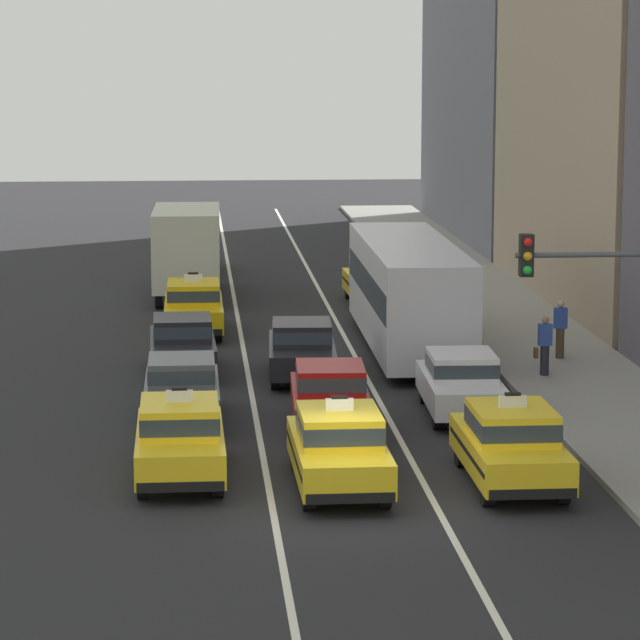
# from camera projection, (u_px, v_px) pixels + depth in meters

# --- Properties ---
(ground_plane) EXTENTS (160.00, 160.00, 0.00)m
(ground_plane) POSITION_uv_depth(u_px,v_px,m) (356.00, 511.00, 31.62)
(ground_plane) COLOR #232326
(lane_stripe_left_center) EXTENTS (0.14, 80.00, 0.01)m
(lane_stripe_left_center) POSITION_uv_depth(u_px,v_px,m) (241.00, 334.00, 51.16)
(lane_stripe_left_center) COLOR silver
(lane_stripe_left_center) RESTS_ON ground
(lane_stripe_center_right) EXTENTS (0.14, 80.00, 0.01)m
(lane_stripe_center_right) POSITION_uv_depth(u_px,v_px,m) (342.00, 332.00, 51.41)
(lane_stripe_center_right) COLOR silver
(lane_stripe_center_right) RESTS_ON ground
(sidewalk_curb) EXTENTS (4.00, 90.00, 0.15)m
(sidewalk_curb) POSITION_uv_depth(u_px,v_px,m) (552.00, 357.00, 46.92)
(sidewalk_curb) COLOR gray
(sidewalk_curb) RESTS_ON ground
(taxi_left_nearest) EXTENTS (1.85, 4.57, 1.96)m
(taxi_left_nearest) POSITION_uv_depth(u_px,v_px,m) (180.00, 437.00, 33.84)
(taxi_left_nearest) COLOR black
(taxi_left_nearest) RESTS_ON ground
(sedan_left_second) EXTENTS (1.78, 4.31, 1.58)m
(sedan_left_second) POSITION_uv_depth(u_px,v_px,m) (182.00, 388.00, 38.95)
(sedan_left_second) COLOR black
(sedan_left_second) RESTS_ON ground
(sedan_left_third) EXTENTS (1.85, 4.34, 1.58)m
(sedan_left_third) POSITION_uv_depth(u_px,v_px,m) (182.00, 343.00, 44.86)
(sedan_left_third) COLOR black
(sedan_left_third) RESTS_ON ground
(taxi_left_fourth) EXTENTS (1.84, 4.57, 1.96)m
(taxi_left_fourth) POSITION_uv_depth(u_px,v_px,m) (194.00, 306.00, 51.01)
(taxi_left_fourth) COLOR black
(taxi_left_fourth) RESTS_ON ground
(box_truck_left_fifth) EXTENTS (2.40, 7.00, 3.27)m
(box_truck_left_fifth) POSITION_uv_depth(u_px,v_px,m) (187.00, 248.00, 58.26)
(box_truck_left_fifth) COLOR black
(box_truck_left_fifth) RESTS_ON ground
(taxi_left_sixth) EXTENTS (1.96, 4.62, 1.96)m
(taxi_left_sixth) POSITION_uv_depth(u_px,v_px,m) (191.00, 250.00, 65.17)
(taxi_left_sixth) COLOR black
(taxi_left_sixth) RESTS_ON ground
(taxi_center_nearest) EXTENTS (1.86, 4.58, 1.96)m
(taxi_center_nearest) POSITION_uv_depth(u_px,v_px,m) (339.00, 447.00, 33.04)
(taxi_center_nearest) COLOR black
(taxi_center_nearest) RESTS_ON ground
(sedan_center_second) EXTENTS (1.93, 4.37, 1.58)m
(sedan_center_second) POSITION_uv_depth(u_px,v_px,m) (330.00, 395.00, 38.08)
(sedan_center_second) COLOR black
(sedan_center_second) RESTS_ON ground
(sedan_center_third) EXTENTS (1.97, 4.38, 1.58)m
(sedan_center_third) POSITION_uv_depth(u_px,v_px,m) (302.00, 348.00, 44.08)
(sedan_center_third) COLOR black
(sedan_center_third) RESTS_ON ground
(taxi_right_nearest) EXTENTS (1.83, 4.57, 1.96)m
(taxi_right_nearest) POSITION_uv_depth(u_px,v_px,m) (511.00, 443.00, 33.33)
(taxi_right_nearest) COLOR black
(taxi_right_nearest) RESTS_ON ground
(sedan_right_second) EXTENTS (1.90, 4.35, 1.58)m
(sedan_right_second) POSITION_uv_depth(u_px,v_px,m) (461.00, 382.00, 39.63)
(sedan_right_second) COLOR black
(sedan_right_second) RESTS_ON ground
(bus_right_third) EXTENTS (2.62, 11.22, 3.22)m
(bus_right_third) POSITION_uv_depth(u_px,v_px,m) (408.00, 290.00, 48.07)
(bus_right_third) COLOR black
(bus_right_third) RESTS_ON ground
(taxi_right_fourth) EXTENTS (1.92, 4.60, 1.96)m
(taxi_right_fourth) POSITION_uv_depth(u_px,v_px,m) (375.00, 280.00, 56.71)
(taxi_right_fourth) COLOR black
(taxi_right_fourth) RESTS_ON ground
(pedestrian_near_crosswalk) EXTENTS (0.36, 0.24, 1.66)m
(pedestrian_near_crosswalk) POSITION_uv_depth(u_px,v_px,m) (560.00, 329.00, 46.21)
(pedestrian_near_crosswalk) COLOR #473828
(pedestrian_near_crosswalk) RESTS_ON sidewalk_curb
(pedestrian_by_storefront) EXTENTS (0.47, 0.24, 1.61)m
(pedestrian_by_storefront) POSITION_uv_depth(u_px,v_px,m) (544.00, 346.00, 43.85)
(pedestrian_by_storefront) COLOR #23232D
(pedestrian_by_storefront) RESTS_ON sidewalk_curb
(traffic_light_pole) EXTENTS (2.87, 0.33, 5.58)m
(traffic_light_pole) POSITION_uv_depth(u_px,v_px,m) (614.00, 330.00, 29.46)
(traffic_light_pole) COLOR #47474C
(traffic_light_pole) RESTS_ON ground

